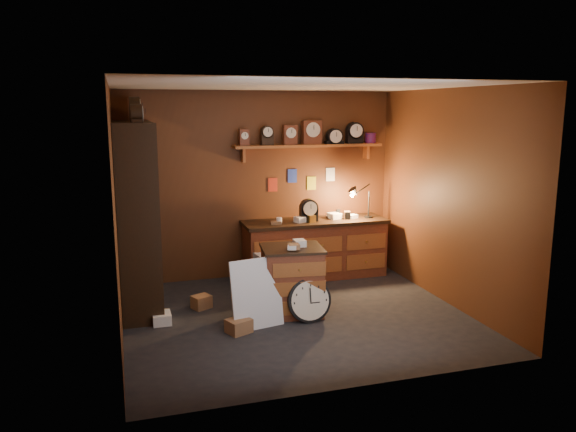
% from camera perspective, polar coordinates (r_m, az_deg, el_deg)
% --- Properties ---
extents(floor, '(4.00, 4.00, 0.00)m').
position_cam_1_polar(floor, '(6.83, 0.86, -10.16)').
color(floor, black).
rests_on(floor, ground).
extents(room_shell, '(4.02, 3.62, 2.71)m').
position_cam_1_polar(room_shell, '(6.53, 0.99, 4.44)').
color(room_shell, '#562C14').
rests_on(room_shell, ground).
extents(shelving_unit, '(0.47, 1.60, 2.58)m').
position_cam_1_polar(shelving_unit, '(7.15, -15.39, 0.84)').
color(shelving_unit, black).
rests_on(shelving_unit, ground).
extents(workbench, '(2.12, 0.66, 1.36)m').
position_cam_1_polar(workbench, '(8.25, 2.75, -2.99)').
color(workbench, brown).
rests_on(workbench, ground).
extents(low_cabinet, '(0.79, 0.69, 0.92)m').
position_cam_1_polar(low_cabinet, '(6.79, 0.43, -6.30)').
color(low_cabinet, brown).
rests_on(low_cabinet, ground).
extents(big_round_clock, '(0.52, 0.17, 0.52)m').
position_cam_1_polar(big_round_clock, '(6.61, 2.19, -8.56)').
color(big_round_clock, black).
rests_on(big_round_clock, ground).
extents(white_panel, '(0.63, 0.29, 0.81)m').
position_cam_1_polar(white_panel, '(6.54, -3.15, -11.15)').
color(white_panel, silver).
rests_on(white_panel, ground).
extents(mini_fridge, '(0.57, 0.58, 0.51)m').
position_cam_1_polar(mini_fridge, '(7.69, -1.34, -5.69)').
color(mini_fridge, silver).
rests_on(mini_fridge, ground).
extents(floor_box_a, '(0.32, 0.30, 0.16)m').
position_cam_1_polar(floor_box_a, '(6.37, -5.02, -11.06)').
color(floor_box_a, '#8E623E').
rests_on(floor_box_a, ground).
extents(floor_box_b, '(0.21, 0.25, 0.12)m').
position_cam_1_polar(floor_box_b, '(6.77, -12.70, -10.09)').
color(floor_box_b, white).
rests_on(floor_box_b, ground).
extents(floor_box_c, '(0.27, 0.26, 0.16)m').
position_cam_1_polar(floor_box_c, '(7.15, -8.78, -8.62)').
color(floor_box_c, '#8E623E').
rests_on(floor_box_c, ground).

